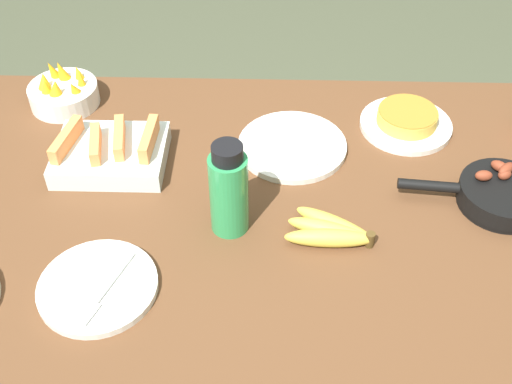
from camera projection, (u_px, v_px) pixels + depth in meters
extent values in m
plane|color=#474C38|center=(256.00, 379.00, 1.98)|extent=(14.00, 14.00, 0.00)
cube|color=brown|center=(256.00, 207.00, 1.46)|extent=(1.57, 0.99, 0.03)
cylinder|color=brown|center=(35.00, 192.00, 2.06)|extent=(0.07, 0.07, 0.73)
cylinder|color=brown|center=(488.00, 201.00, 2.03)|extent=(0.07, 0.07, 0.73)
ellipsoid|color=gold|center=(335.00, 224.00, 1.37)|extent=(0.18, 0.12, 0.04)
ellipsoid|color=gold|center=(331.00, 230.00, 1.36)|extent=(0.19, 0.09, 0.04)
ellipsoid|color=gold|center=(329.00, 238.00, 1.34)|extent=(0.19, 0.04, 0.04)
cylinder|color=#4C3819|center=(370.00, 240.00, 1.34)|extent=(0.02, 0.02, 0.04)
cube|color=silver|center=(111.00, 155.00, 1.53)|extent=(0.26, 0.20, 0.05)
cube|color=#ED8E4C|center=(66.00, 140.00, 1.50)|extent=(0.05, 0.14, 0.04)
cube|color=#ED8E4C|center=(96.00, 145.00, 1.50)|extent=(0.04, 0.12, 0.04)
cube|color=#ED8E4C|center=(119.00, 138.00, 1.51)|extent=(0.04, 0.14, 0.04)
cube|color=#ED8E4C|center=(149.00, 140.00, 1.50)|extent=(0.03, 0.14, 0.05)
cylinder|color=black|center=(500.00, 202.00, 1.44)|extent=(0.19, 0.19, 0.01)
cylinder|color=black|center=(503.00, 194.00, 1.43)|extent=(0.20, 0.20, 0.04)
cylinder|color=black|center=(428.00, 186.00, 1.44)|extent=(0.14, 0.04, 0.02)
ellipsoid|color=brown|center=(505.00, 174.00, 1.42)|extent=(0.04, 0.04, 0.03)
ellipsoid|color=brown|center=(507.00, 169.00, 1.43)|extent=(0.05, 0.05, 0.03)
ellipsoid|color=brown|center=(499.00, 166.00, 1.44)|extent=(0.05, 0.05, 0.03)
ellipsoid|color=brown|center=(484.00, 176.00, 1.42)|extent=(0.04, 0.03, 0.03)
cylinder|color=silver|center=(406.00, 125.00, 1.64)|extent=(0.23, 0.23, 0.02)
cylinder|color=gold|center=(407.00, 117.00, 1.63)|extent=(0.15, 0.15, 0.03)
cylinder|color=#AB7427|center=(408.00, 111.00, 1.61)|extent=(0.15, 0.15, 0.00)
cylinder|color=silver|center=(98.00, 287.00, 1.27)|extent=(0.24, 0.24, 0.02)
cylinder|color=silver|center=(116.00, 278.00, 1.27)|extent=(0.06, 0.13, 0.01)
cube|color=silver|center=(88.00, 314.00, 1.21)|extent=(0.04, 0.06, 0.00)
cylinder|color=silver|center=(292.00, 146.00, 1.58)|extent=(0.27, 0.27, 0.02)
cylinder|color=silver|center=(293.00, 154.00, 1.54)|extent=(0.11, 0.09, 0.01)
cube|color=silver|center=(262.00, 139.00, 1.59)|extent=(0.06, 0.05, 0.00)
cylinder|color=silver|center=(64.00, 95.00, 1.71)|extent=(0.18, 0.18, 0.06)
cone|color=#F4A819|center=(81.00, 79.00, 1.68)|extent=(0.03, 0.03, 0.05)
cone|color=#F4A819|center=(78.00, 73.00, 1.71)|extent=(0.05, 0.04, 0.04)
cone|color=#F4A819|center=(61.00, 71.00, 1.70)|extent=(0.05, 0.04, 0.06)
cone|color=#F4A819|center=(52.00, 70.00, 1.70)|extent=(0.05, 0.05, 0.06)
cone|color=#F4A819|center=(44.00, 81.00, 1.67)|extent=(0.04, 0.05, 0.05)
cone|color=#F4A819|center=(46.00, 87.00, 1.66)|extent=(0.04, 0.04, 0.04)
cone|color=#F4A819|center=(56.00, 88.00, 1.65)|extent=(0.05, 0.04, 0.05)
cone|color=#F4A819|center=(74.00, 89.00, 1.66)|extent=(0.05, 0.05, 0.05)
cylinder|color=#2D9351|center=(229.00, 194.00, 1.33)|extent=(0.08, 0.08, 0.19)
cylinder|color=black|center=(227.00, 153.00, 1.26)|extent=(0.06, 0.06, 0.03)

